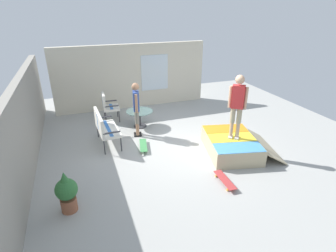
{
  "coord_description": "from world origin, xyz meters",
  "views": [
    {
      "loc": [
        -6.54,
        2.66,
        3.84
      ],
      "look_at": [
        -0.02,
        0.34,
        0.7
      ],
      "focal_mm": 28.73,
      "sensor_mm": 36.0,
      "label": 1
    }
  ],
  "objects_px": {
    "person_skater": "(237,102)",
    "potted_plant": "(67,192)",
    "skateboard_spare": "(225,180)",
    "patio_bench": "(104,126)",
    "skate_ramp": "(232,145)",
    "patio_chair_near_house": "(108,105)",
    "person_watching": "(136,106)",
    "patio_table": "(140,115)",
    "skateboard_by_bench": "(143,145)"
  },
  "relations": [
    {
      "from": "patio_chair_near_house",
      "to": "person_watching",
      "type": "height_order",
      "value": "person_watching"
    },
    {
      "from": "person_watching",
      "to": "person_skater",
      "type": "xyz_separation_m",
      "value": [
        -1.99,
        -2.25,
        0.5
      ]
    },
    {
      "from": "skateboard_spare",
      "to": "potted_plant",
      "type": "height_order",
      "value": "potted_plant"
    },
    {
      "from": "patio_table",
      "to": "skateboard_by_bench",
      "type": "height_order",
      "value": "patio_table"
    },
    {
      "from": "potted_plant",
      "to": "person_watching",
      "type": "bearing_deg",
      "value": -36.09
    },
    {
      "from": "person_watching",
      "to": "skateboard_by_bench",
      "type": "height_order",
      "value": "person_watching"
    },
    {
      "from": "person_watching",
      "to": "person_skater",
      "type": "bearing_deg",
      "value": -131.45
    },
    {
      "from": "skateboard_by_bench",
      "to": "skateboard_spare",
      "type": "xyz_separation_m",
      "value": [
        -2.29,
        -1.37,
        0.0
      ]
    },
    {
      "from": "patio_chair_near_house",
      "to": "person_skater",
      "type": "xyz_separation_m",
      "value": [
        -3.5,
        -2.95,
        0.9
      ]
    },
    {
      "from": "patio_table",
      "to": "skateboard_spare",
      "type": "relative_size",
      "value": 1.12
    },
    {
      "from": "person_skater",
      "to": "potted_plant",
      "type": "height_order",
      "value": "person_skater"
    },
    {
      "from": "patio_chair_near_house",
      "to": "person_skater",
      "type": "relative_size",
      "value": 0.58
    },
    {
      "from": "skate_ramp",
      "to": "potted_plant",
      "type": "height_order",
      "value": "potted_plant"
    },
    {
      "from": "skate_ramp",
      "to": "potted_plant",
      "type": "distance_m",
      "value": 4.5
    },
    {
      "from": "person_skater",
      "to": "potted_plant",
      "type": "relative_size",
      "value": 1.92
    },
    {
      "from": "patio_table",
      "to": "patio_chair_near_house",
      "type": "bearing_deg",
      "value": 46.82
    },
    {
      "from": "patio_chair_near_house",
      "to": "person_skater",
      "type": "height_order",
      "value": "person_skater"
    },
    {
      "from": "patio_bench",
      "to": "person_watching",
      "type": "bearing_deg",
      "value": -74.44
    },
    {
      "from": "skate_ramp",
      "to": "skateboard_spare",
      "type": "distance_m",
      "value": 1.55
    },
    {
      "from": "skate_ramp",
      "to": "patio_bench",
      "type": "relative_size",
      "value": 1.77
    },
    {
      "from": "patio_chair_near_house",
      "to": "skateboard_by_bench",
      "type": "bearing_deg",
      "value": -164.86
    },
    {
      "from": "skate_ramp",
      "to": "patio_bench",
      "type": "bearing_deg",
      "value": 63.51
    },
    {
      "from": "skateboard_spare",
      "to": "patio_chair_near_house",
      "type": "bearing_deg",
      "value": 23.34
    },
    {
      "from": "skate_ramp",
      "to": "person_skater",
      "type": "distance_m",
      "value": 1.28
    },
    {
      "from": "patio_bench",
      "to": "skateboard_by_bench",
      "type": "distance_m",
      "value": 1.29
    },
    {
      "from": "patio_chair_near_house",
      "to": "person_skater",
      "type": "bearing_deg",
      "value": -139.89
    },
    {
      "from": "skate_ramp",
      "to": "person_watching",
      "type": "height_order",
      "value": "person_watching"
    },
    {
      "from": "skate_ramp",
      "to": "patio_chair_near_house",
      "type": "xyz_separation_m",
      "value": [
        3.46,
        2.95,
        0.38
      ]
    },
    {
      "from": "skate_ramp",
      "to": "patio_table",
      "type": "xyz_separation_m",
      "value": [
        2.58,
        2.01,
        0.17
      ]
    },
    {
      "from": "person_watching",
      "to": "potted_plant",
      "type": "xyz_separation_m",
      "value": [
        -2.92,
        2.13,
        -0.54
      ]
    },
    {
      "from": "skateboard_by_bench",
      "to": "potted_plant",
      "type": "distance_m",
      "value": 2.93
    },
    {
      "from": "skateboard_spare",
      "to": "patio_bench",
      "type": "bearing_deg",
      "value": 39.63
    },
    {
      "from": "person_skater",
      "to": "patio_chair_near_house",
      "type": "bearing_deg",
      "value": 40.11
    },
    {
      "from": "skate_ramp",
      "to": "patio_table",
      "type": "bearing_deg",
      "value": 37.99
    },
    {
      "from": "patio_bench",
      "to": "skateboard_spare",
      "type": "distance_m",
      "value": 3.78
    },
    {
      "from": "skateboard_spare",
      "to": "person_skater",
      "type": "bearing_deg",
      "value": -38.15
    },
    {
      "from": "person_watching",
      "to": "skateboard_by_bench",
      "type": "relative_size",
      "value": 2.09
    },
    {
      "from": "person_watching",
      "to": "skate_ramp",
      "type": "bearing_deg",
      "value": -130.8
    },
    {
      "from": "patio_table",
      "to": "skateboard_by_bench",
      "type": "bearing_deg",
      "value": 169.32
    },
    {
      "from": "potted_plant",
      "to": "skateboard_spare",
      "type": "bearing_deg",
      "value": -94.22
    },
    {
      "from": "person_skater",
      "to": "potted_plant",
      "type": "bearing_deg",
      "value": 101.96
    },
    {
      "from": "skate_ramp",
      "to": "patio_chair_near_house",
      "type": "distance_m",
      "value": 4.56
    },
    {
      "from": "skate_ramp",
      "to": "skateboard_spare",
      "type": "relative_size",
      "value": 2.8
    },
    {
      "from": "skateboard_by_bench",
      "to": "person_skater",
      "type": "bearing_deg",
      "value": -115.59
    },
    {
      "from": "patio_table",
      "to": "person_skater",
      "type": "bearing_deg",
      "value": -142.49
    },
    {
      "from": "skate_ramp",
      "to": "person_watching",
      "type": "xyz_separation_m",
      "value": [
        1.95,
        2.25,
        0.77
      ]
    },
    {
      "from": "patio_bench",
      "to": "person_skater",
      "type": "height_order",
      "value": "person_skater"
    },
    {
      "from": "skateboard_by_bench",
      "to": "potted_plant",
      "type": "relative_size",
      "value": 0.9
    },
    {
      "from": "person_skater",
      "to": "skateboard_spare",
      "type": "xyz_separation_m",
      "value": [
        -1.18,
        0.93,
        -1.42
      ]
    },
    {
      "from": "person_skater",
      "to": "skate_ramp",
      "type": "bearing_deg",
      "value": 0.85
    }
  ]
}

